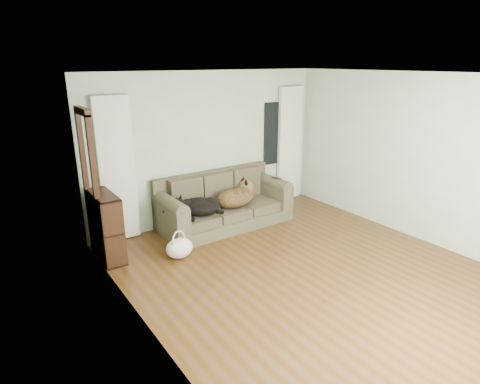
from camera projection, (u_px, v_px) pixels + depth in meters
floor at (305, 270)px, 5.52m from camera, size 5.00×5.00×0.00m
ceiling at (316, 74)px, 4.71m from camera, size 5.00×5.00×0.00m
wall_back at (210, 147)px, 7.06m from camera, size 4.50×0.04×2.60m
wall_left at (142, 218)px, 3.89m from camera, size 0.04×5.00×2.60m
wall_right at (413, 157)px, 6.33m from camera, size 0.04×5.00×2.60m
curtain_left at (117, 171)px, 6.13m from camera, size 0.55×0.08×2.25m
curtain_right at (289, 144)px, 8.02m from camera, size 0.55×0.08×2.25m
window_pane at (275, 133)px, 7.79m from camera, size 0.50×0.03×1.20m
door_casing at (91, 188)px, 5.60m from camera, size 0.07×0.60×2.10m
sofa at (225, 201)px, 6.91m from camera, size 2.30×0.99×0.94m
dog_black_lab at (197, 207)px, 6.50m from camera, size 0.83×0.77×0.29m
dog_shepherd at (236, 197)px, 6.95m from camera, size 0.80×0.59×0.33m
tv_remote at (277, 178)px, 7.24m from camera, size 0.13×0.20×0.02m
tote_bag at (179, 247)px, 5.84m from camera, size 0.43×0.34×0.29m
bookshelf at (106, 226)px, 5.73m from camera, size 0.35×0.80×0.98m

